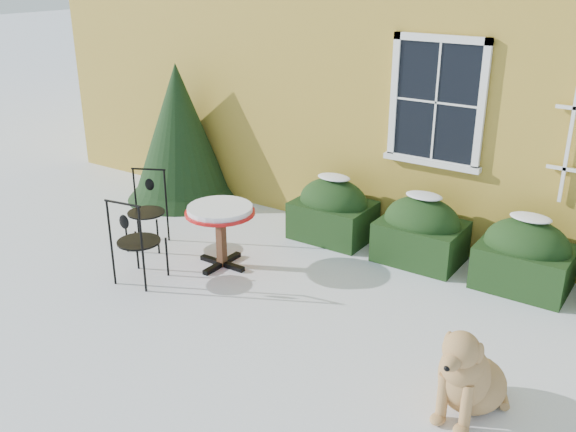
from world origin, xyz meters
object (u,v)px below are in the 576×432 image
Objects in this scene: patio_chair_near at (136,240)px; dog at (467,377)px; bistro_table at (220,216)px; patio_chair_far at (147,209)px; evergreen_shrub at (180,145)px.

dog is (4.09, -0.15, -0.18)m from patio_chair_near.
patio_chair_near reaches higher than bistro_table.
dog is at bearing -38.30° from patio_chair_far.
patio_chair_near is 1.09× the size of dog.
evergreen_shrub is 1.94m from patio_chair_far.
evergreen_shrub reaches higher than patio_chair_near.
evergreen_shrub reaches higher than dog.
patio_chair_far is at bearing -177.55° from bistro_table.
patio_chair_far is at bearing 173.51° from dog.
patio_chair_near is 1.04× the size of patio_chair_far.
patio_chair_far is (0.92, -1.66, -0.36)m from evergreen_shrub.
patio_chair_near reaches higher than patio_chair_far.
evergreen_shrub reaches higher than patio_chair_far.
dog is (4.78, -0.99, -0.15)m from patio_chair_far.
evergreen_shrub is 6.31m from dog.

